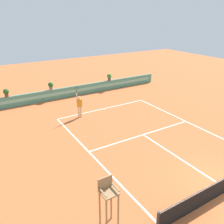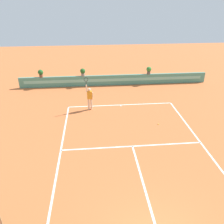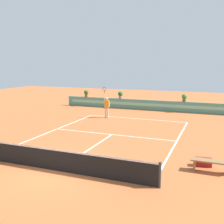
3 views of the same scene
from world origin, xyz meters
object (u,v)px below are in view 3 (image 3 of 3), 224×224
potted_plant_right (184,97)px  tennis_player (107,105)px  tennis_ball_near_baseline (153,129)px  potted_plant_far_left (86,93)px  gear_bag (203,162)px  potted_plant_left (120,95)px  bench_courtside (211,163)px

potted_plant_right → tennis_player: bearing=-138.6°
tennis_ball_near_baseline → potted_plant_far_left: size_ratio=0.09×
gear_bag → potted_plant_far_left: bearing=133.2°
potted_plant_left → potted_plant_right: (6.32, 0.00, 0.00)m
bench_courtside → potted_plant_far_left: bearing=132.6°
gear_bag → potted_plant_right: bearing=100.4°
potted_plant_far_left → potted_plant_left: bearing=0.0°
tennis_ball_near_baseline → potted_plant_right: size_ratio=0.09×
potted_plant_right → gear_bag: bearing=-79.6°
potted_plant_right → potted_plant_far_left: size_ratio=1.00×
tennis_player → potted_plant_right: (5.71, 5.04, 0.36)m
gear_bag → potted_plant_right: size_ratio=0.97×
bench_courtside → potted_plant_right: (-2.80, 14.13, 1.04)m
gear_bag → potted_plant_right: potted_plant_right is taller
tennis_ball_near_baseline → potted_plant_far_left: potted_plant_far_left is taller
gear_bag → potted_plant_far_left: potted_plant_far_left is taller
gear_bag → potted_plant_far_left: (-12.67, 13.51, 1.23)m
potted_plant_right → potted_plant_far_left: bearing=180.0°
potted_plant_left → potted_plant_right: 6.32m
bench_courtside → tennis_player: 12.47m
gear_bag → potted_plant_left: bearing=123.1°
potted_plant_right → tennis_ball_near_baseline: bearing=-98.2°
bench_courtside → tennis_ball_near_baseline: (-3.92, 6.39, -0.34)m
bench_courtside → potted_plant_far_left: (-12.98, 14.13, 1.04)m
bench_courtside → gear_bag: size_ratio=2.29×
potted_plant_left → potted_plant_far_left: 3.87m
potted_plant_left → potted_plant_far_left: size_ratio=1.00×
tennis_player → potted_plant_right: size_ratio=3.57×
potted_plant_far_left → potted_plant_right: bearing=0.0°
tennis_player → potted_plant_left: tennis_player is taller
tennis_player → potted_plant_left: size_ratio=3.57×
potted_plant_right → bench_courtside: bearing=-78.8°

